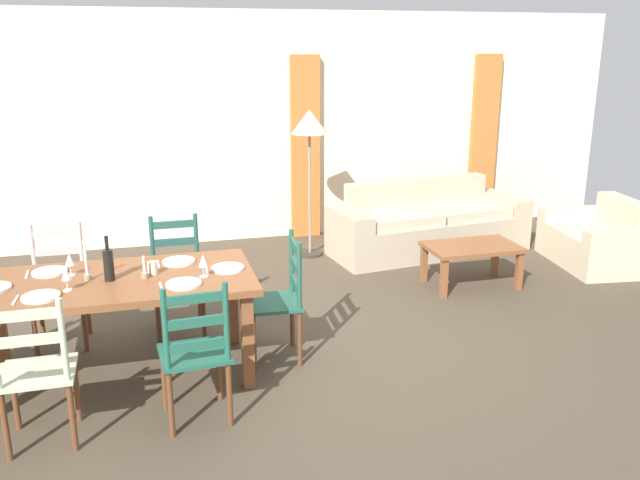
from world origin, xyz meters
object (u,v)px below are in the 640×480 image
at_px(coffee_cup_primary, 153,268).
at_px(couch, 426,226).
at_px(dining_chair_far_right, 177,275).
at_px(wine_glass_near_right, 203,262).
at_px(wine_glass_far_left, 69,261).
at_px(dining_chair_near_left, 36,372).
at_px(dining_chair_near_right, 195,353).
at_px(dining_chair_head_east, 280,298).
at_px(standing_lamp, 309,131).
at_px(dining_chair_far_left, 59,286).
at_px(wine_glass_near_left, 66,275).
at_px(dining_table, 116,291).
at_px(wine_bottle, 109,264).
at_px(coffee_table, 472,251).
at_px(armchair_upholstered, 601,242).

height_order(coffee_cup_primary, couch, coffee_cup_primary).
height_order(dining_chair_far_right, wine_glass_near_right, dining_chair_far_right).
relative_size(wine_glass_far_left, coffee_cup_primary, 1.79).
bearing_deg(dining_chair_near_left, dining_chair_near_right, 0.58).
xyz_separation_m(dining_chair_head_east, standing_lamp, (0.86, 2.44, 0.93)).
bearing_deg(dining_chair_far_left, dining_chair_head_east, -24.02).
bearing_deg(wine_glass_far_left, standing_lamp, 44.74).
bearing_deg(dining_chair_head_east, wine_glass_near_right, -166.56).
relative_size(coffee_cup_primary, couch, 0.04).
bearing_deg(dining_chair_far_left, wine_glass_near_left, -79.62).
xyz_separation_m(dining_chair_near_right, dining_chair_far_right, (-0.01, 1.50, 0.00)).
distance_m(dining_table, standing_lamp, 3.27).
xyz_separation_m(dining_table, dining_chair_far_right, (0.45, 0.76, -0.19)).
relative_size(dining_chair_far_right, wine_bottle, 3.04).
relative_size(wine_glass_far_left, coffee_table, 0.18).
distance_m(dining_table, wine_bottle, 0.21).
height_order(wine_glass_far_left, armchair_upholstered, wine_glass_far_left).
bearing_deg(dining_table, armchair_upholstered, 14.58).
xyz_separation_m(dining_table, dining_chair_near_right, (0.47, -0.74, -0.19)).
bearing_deg(dining_chair_far_left, standing_lamp, 34.59).
relative_size(dining_chair_far_left, dining_chair_far_right, 1.00).
height_order(dining_chair_near_left, wine_bottle, wine_bottle).
xyz_separation_m(dining_chair_far_left, wine_glass_far_left, (0.16, -0.59, 0.38)).
relative_size(wine_glass_near_left, armchair_upholstered, 0.13).
distance_m(wine_glass_near_right, couch, 3.70).
bearing_deg(coffee_table, wine_glass_far_left, -165.93).
relative_size(dining_chair_near_left, wine_glass_near_left, 5.96).
relative_size(dining_chair_near_right, wine_glass_near_right, 5.96).
bearing_deg(couch, dining_chair_head_east, -134.33).
bearing_deg(dining_table, dining_chair_far_left, 121.81).
bearing_deg(dining_chair_far_right, couch, 27.45).
bearing_deg(wine_glass_far_left, dining_chair_head_east, -5.28).
bearing_deg(coffee_cup_primary, dining_chair_near_right, -74.80).
relative_size(dining_table, coffee_table, 2.11).
distance_m(wine_bottle, armchair_upholstered, 5.23).
distance_m(dining_chair_far_left, standing_lamp, 3.16).
bearing_deg(dining_chair_far_left, wine_glass_near_right, -39.12).
bearing_deg(coffee_cup_primary, dining_chair_head_east, -1.07).
distance_m(dining_chair_far_right, wine_bottle, 1.00).
bearing_deg(standing_lamp, dining_chair_near_left, -127.62).
relative_size(dining_chair_near_right, coffee_table, 1.07).
bearing_deg(dining_table, standing_lamp, 50.49).
bearing_deg(dining_table, wine_glass_near_left, -152.11).
bearing_deg(coffee_cup_primary, dining_table, -172.25).
height_order(dining_chair_near_left, dining_chair_far_right, same).
xyz_separation_m(coffee_table, armchair_upholstered, (1.68, 0.24, -0.11)).
height_order(dining_chair_head_east, armchair_upholstered, dining_chair_head_east).
bearing_deg(dining_chair_near_right, wine_glass_near_left, 142.54).
xyz_separation_m(dining_chair_far_left, standing_lamp, (2.49, 1.72, 0.93)).
relative_size(dining_table, dining_chair_near_right, 1.98).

